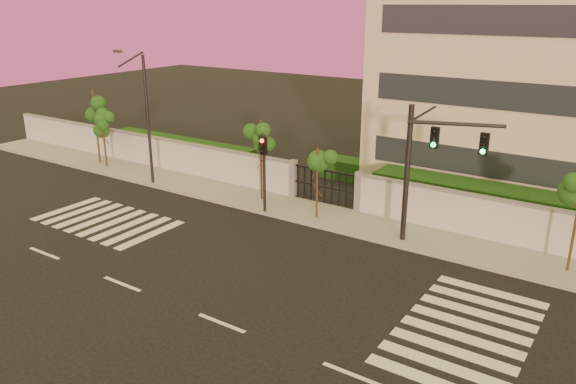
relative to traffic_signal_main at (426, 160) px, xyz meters
The scene contains 12 objects.
ground 11.00m from the traffic_signal_main, 108.00° to the right, with size 120.00×120.00×0.00m, color black.
sidewalk 5.07m from the traffic_signal_main, 166.98° to the left, with size 60.00×3.00×0.15m, color gray.
perimeter_wall 4.77m from the traffic_signal_main, 143.95° to the left, with size 60.00×0.36×2.20m.
hedge_row 6.21m from the traffic_signal_main, 111.98° to the left, with size 41.00×4.25×1.80m.
road_markings 8.62m from the traffic_signal_main, 128.35° to the right, with size 57.00×7.62×0.02m.
street_tree_a 22.72m from the traffic_signal_main, behind, with size 1.49×1.19×4.99m.
street_tree_b 21.63m from the traffic_signal_main, behind, with size 1.44×1.15×3.81m.
street_tree_c 9.39m from the traffic_signal_main, behind, with size 1.35×1.08×4.48m.
street_tree_d 5.55m from the traffic_signal_main, behind, with size 1.35×1.08×3.70m.
traffic_signal_main is the anchor object (origin of this frame).
traffic_signal_secondary 8.20m from the traffic_signal_main, behind, with size 0.32×0.33×4.15m.
streetlight_west 16.49m from the traffic_signal_main, behind, with size 0.47×1.91×7.93m.
Camera 1 is at (11.09, -12.49, 10.30)m, focal length 35.00 mm.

